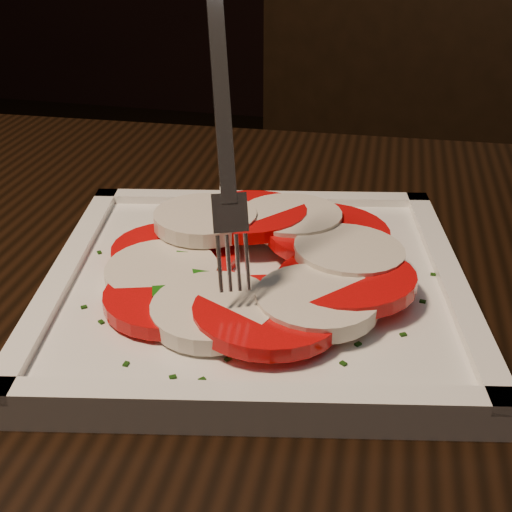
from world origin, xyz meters
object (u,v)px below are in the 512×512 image
at_px(plate, 256,288).
at_px(fork, 222,125).
at_px(table, 240,480).
at_px(chair, 352,220).

distance_m(plate, fork, 0.11).
distance_m(table, fork, 0.22).
height_order(table, plate, plate).
bearing_deg(table, chair, 90.29).
xyz_separation_m(table, fork, (-0.02, 0.04, 0.21)).
relative_size(table, fork, 7.95).
distance_m(chair, fork, 0.71).
bearing_deg(chair, fork, -72.87).
bearing_deg(fork, plate, 23.14).
bearing_deg(chair, table, -71.14).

